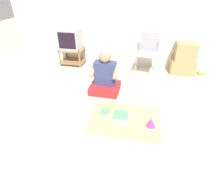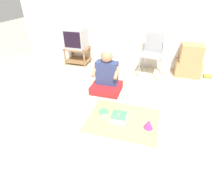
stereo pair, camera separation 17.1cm
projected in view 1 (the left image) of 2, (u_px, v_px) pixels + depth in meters
ground_plane at (125, 125)px, 2.57m from camera, size 16.00×16.00×0.00m
wall_back at (142, 11)px, 3.82m from camera, size 6.40×0.06×2.55m
tv_stand at (72, 55)px, 4.41m from camera, size 0.59×0.44×0.41m
tv at (70, 39)px, 4.21m from camera, size 0.48×0.43×0.47m
folding_chair at (148, 50)px, 3.82m from camera, size 0.49×0.47×0.91m
cardboard_box_stack at (184, 59)px, 3.91m from camera, size 0.53×0.36×0.71m
dust_mop at (162, 63)px, 3.71m from camera, size 0.28×0.34×1.18m
book_pile at (201, 73)px, 4.00m from camera, size 0.17×0.14×0.05m
person_seated at (105, 77)px, 3.26m from camera, size 0.54×0.48×0.87m
party_cloth at (124, 119)px, 2.68m from camera, size 1.07×0.81×0.01m
birthday_cake at (121, 116)px, 2.66m from camera, size 0.24×0.24×0.16m
party_hat_blue at (151, 122)px, 2.51m from camera, size 0.14×0.14×0.14m
paper_plate at (105, 112)px, 2.81m from camera, size 0.18×0.18×0.01m
plastic_spoon_near at (107, 116)px, 2.74m from camera, size 0.07×0.14×0.01m
plastic_spoon_far at (105, 116)px, 2.72m from camera, size 0.05×0.14×0.01m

